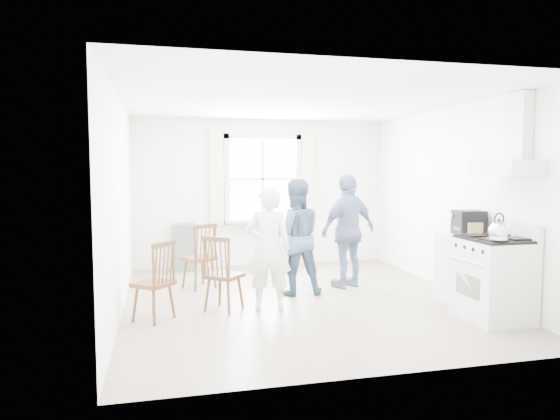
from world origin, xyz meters
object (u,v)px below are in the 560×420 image
Objects in this scene: stereo_stack at (469,222)px; person_right at (348,231)px; low_cabinet at (463,269)px; windsor_chair_a at (203,249)px; gas_stove at (493,278)px; person_left at (268,249)px; person_mid at (295,237)px; windsor_chair_b at (219,265)px; windsor_chair_c at (160,272)px.

person_right is (-1.14, 1.23, -0.22)m from stereo_stack.
low_cabinet is 0.94× the size of windsor_chair_a.
stereo_stack is (0.11, 0.67, 0.57)m from gas_stove.
person_right is at bearing 118.47° from gas_stove.
person_mid is (0.52, 0.66, 0.04)m from person_left.
windsor_chair_b is at bearing 173.19° from stereo_stack.
gas_stove is at bearing -35.73° from windsor_chair_a.
stereo_stack is 1.69m from person_right.
windsor_chair_a is at bearing 144.27° from gas_stove.
person_left reaches higher than windsor_chair_c.
person_left is (-2.41, 1.02, 0.27)m from gas_stove.
windsor_chair_b is at bearing 16.36° from windsor_chair_c.
low_cabinet is at bearing -176.16° from person_left.
person_right is (2.68, 1.06, 0.27)m from windsor_chair_c.
windsor_chair_b is (-3.08, 0.34, 0.12)m from low_cabinet.
gas_stove is at bearing -19.09° from windsor_chair_b.
windsor_chair_c is at bearing 27.63° from person_mid.
person_mid is (1.12, 0.64, 0.22)m from windsor_chair_b.
windsor_chair_a is 1.02× the size of windsor_chair_b.
gas_stove is at bearing 96.97° from person_right.
person_right reaches higher than windsor_chair_c.
stereo_stack is 2.57m from person_left.
person_right reaches higher than windsor_chair_b.
person_mid is at bearing 138.48° from gas_stove.
stereo_stack is at bearing 156.13° from person_mid.
windsor_chair_c is 2.90m from person_right.
windsor_chair_c is (-3.78, 0.14, 0.11)m from low_cabinet.
person_left is at bearing 54.83° from person_mid.
low_cabinet is 0.57× the size of person_mid.
gas_stove is 0.67× the size of person_right.
windsor_chair_b is (-3.13, 0.37, -0.48)m from stereo_stack.
person_right is at bearing -162.92° from person_mid.
windsor_chair_c is (-0.60, -1.40, -0.02)m from windsor_chair_a.
person_left is (1.30, 0.18, 0.19)m from windsor_chair_c.
windsor_chair_b is 1.31m from person_mid.
windsor_chair_b reaches higher than low_cabinet.
windsor_chair_a is 1.04× the size of windsor_chair_c.
windsor_chair_a is at bearing -49.13° from person_left.
windsor_chair_a is (-3.23, 1.57, -0.47)m from stereo_stack.
person_left is at bearing 157.16° from gas_stove.
person_right reaches higher than low_cabinet.
gas_stove is 0.70m from low_cabinet.
windsor_chair_c is (-3.82, 0.17, -0.49)m from stereo_stack.
person_mid is 0.96× the size of person_right.
windsor_chair_a is at bearing 94.70° from windsor_chair_b.
person_mid reaches higher than windsor_chair_a.
gas_stove reaches higher than low_cabinet.
stereo_stack is at bearing 111.44° from person_right.
stereo_stack reaches higher than low_cabinet.
stereo_stack is 0.40× the size of windsor_chair_b.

